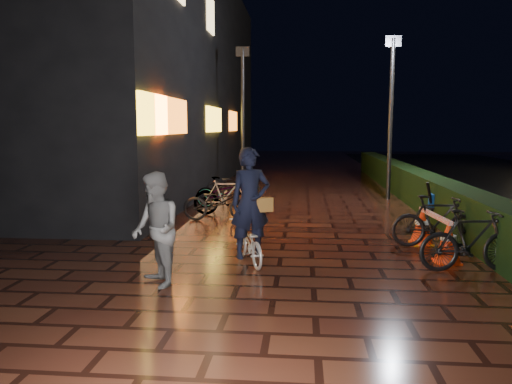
# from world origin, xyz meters

# --- Properties ---
(ground) EXTENTS (80.00, 80.00, 0.00)m
(ground) POSITION_xyz_m (0.00, 0.00, 0.00)
(ground) COLOR #381911
(ground) RESTS_ON ground
(hedge) EXTENTS (0.70, 20.00, 1.00)m
(hedge) POSITION_xyz_m (3.30, 8.00, 0.50)
(hedge) COLOR black
(hedge) RESTS_ON ground
(bystander_person) EXTENTS (0.99, 1.04, 1.69)m
(bystander_person) POSITION_xyz_m (-2.30, -2.33, 0.85)
(bystander_person) COLOR slate
(bystander_person) RESTS_ON ground
(storefront_block) EXTENTS (12.09, 22.00, 9.00)m
(storefront_block) POSITION_xyz_m (-9.50, 11.50, 4.50)
(storefront_block) COLOR black
(storefront_block) RESTS_ON ground
(lamp_post_hedge) EXTENTS (0.49, 0.14, 5.16)m
(lamp_post_hedge) POSITION_xyz_m (2.59, 7.12, 2.84)
(lamp_post_hedge) COLOR black
(lamp_post_hedge) RESTS_ON ground
(lamp_post_sf) EXTENTS (0.50, 0.14, 5.22)m
(lamp_post_sf) POSITION_xyz_m (-2.41, 9.18, 2.87)
(lamp_post_sf) COLOR black
(lamp_post_sf) RESTS_ON ground
(cyclist) EXTENTS (0.98, 1.47, 1.99)m
(cyclist) POSITION_xyz_m (-1.06, -1.01, 0.74)
(cyclist) COLOR silver
(cyclist) RESTS_ON ground
(traffic_barrier) EXTENTS (0.59, 1.84, 0.74)m
(traffic_barrier) POSITION_xyz_m (2.26, 0.07, 0.37)
(traffic_barrier) COLOR #FF340D
(traffic_barrier) RESTS_ON ground
(cart_assembly) EXTENTS (0.67, 0.57, 1.05)m
(cart_assembly) POSITION_xyz_m (3.04, 2.95, 0.54)
(cart_assembly) COLOR black
(cart_assembly) RESTS_ON ground
(parked_bikes_storefront) EXTENTS (1.97, 4.49, 1.02)m
(parked_bikes_storefront) POSITION_xyz_m (-2.33, 4.54, 0.47)
(parked_bikes_storefront) COLOR black
(parked_bikes_storefront) RESTS_ON ground
(parked_bikes_hedge) EXTENTS (1.86, 2.24, 1.02)m
(parked_bikes_hedge) POSITION_xyz_m (2.47, -0.32, 0.51)
(parked_bikes_hedge) COLOR black
(parked_bikes_hedge) RESTS_ON ground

